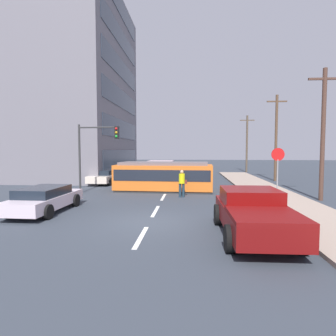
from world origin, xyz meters
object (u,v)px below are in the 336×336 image
parked_sedan_mid (105,176)px  traffic_light_mast (96,145)px  parked_sedan_near (45,199)px  city_bus (160,169)px  utility_pole_mid (276,136)px  pedestrian_crossing (182,182)px  utility_pole_near (323,132)px  streetcar_tram (164,176)px  pickup_truck_parked (253,213)px  stop_sign (278,162)px  utility_pole_far (247,143)px

parked_sedan_mid → traffic_light_mast: bearing=-78.7°
parked_sedan_near → traffic_light_mast: bearing=84.7°
city_bus → utility_pole_mid: 11.36m
parked_sedan_mid → pedestrian_crossing: bearing=-43.5°
pedestrian_crossing → parked_sedan_mid: (-6.81, 6.46, -0.32)m
city_bus → utility_pole_near: (10.50, -10.98, 2.89)m
streetcar_tram → parked_sedan_near: bearing=-124.6°
traffic_light_mast → utility_pole_near: bearing=-6.7°
streetcar_tram → pickup_truck_parked: 10.97m
stop_sign → utility_pole_near: (2.35, -0.37, 1.73)m
utility_pole_far → parked_sedan_near: bearing=-119.8°
stop_sign → parked_sedan_mid: bearing=152.2°
pedestrian_crossing → parked_sedan_mid: bearing=136.5°
city_bus → utility_pole_mid: size_ratio=0.68×
pickup_truck_parked → pedestrian_crossing: bearing=108.7°
parked_sedan_near → utility_pole_mid: utility_pole_mid is taller
pedestrian_crossing → utility_pole_mid: bearing=49.0°
parked_sedan_near → traffic_light_mast: (0.53, 5.77, 2.61)m
stop_sign → parked_sedan_near: bearing=-159.2°
stop_sign → traffic_light_mast: (-11.40, 1.24, 1.04)m
parked_sedan_mid → utility_pole_near: utility_pole_near is taller
pedestrian_crossing → city_bus: bearing=103.4°
pedestrian_crossing → utility_pole_near: 8.55m
traffic_light_mast → utility_pole_mid: (14.15, 8.55, 0.91)m
utility_pole_near → pedestrian_crossing: bearing=176.4°
utility_pole_near → utility_pole_mid: size_ratio=0.94×
parked_sedan_mid → utility_pole_far: bearing=42.5°
utility_pole_far → pickup_truck_parked: bearing=-100.6°
pickup_truck_parked → traffic_light_mast: (-8.35, 8.85, 2.43)m
pedestrian_crossing → utility_pole_far: bearing=68.6°
city_bus → traffic_light_mast: traffic_light_mast is taller
city_bus → parked_sedan_near: 15.60m
stop_sign → streetcar_tram: bearing=159.4°
streetcar_tram → city_bus: streetcar_tram is taller
streetcar_tram → traffic_light_mast: bearing=-162.5°
parked_sedan_mid → parked_sedan_near: bearing=-87.2°
streetcar_tram → utility_pole_mid: bearing=36.3°
city_bus → utility_pole_mid: (10.90, -0.81, 3.12)m
utility_pole_near → pickup_truck_parked: bearing=-126.7°
streetcar_tram → pedestrian_crossing: size_ratio=4.12×
traffic_light_mast → utility_pole_near: size_ratio=0.61×
city_bus → utility_pole_far: 14.15m
pickup_truck_parked → stop_sign: stop_sign is taller
streetcar_tram → parked_sedan_near: streetcar_tram is taller
parked_sedan_near → utility_pole_mid: bearing=44.3°
utility_pole_far → utility_pole_mid: bearing=-86.4°
streetcar_tram → parked_sedan_mid: size_ratio=1.50×
parked_sedan_mid → stop_sign: (12.47, -6.59, 1.57)m
traffic_light_mast → utility_pole_far: size_ratio=0.63×
stop_sign → utility_pole_far: 20.13m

